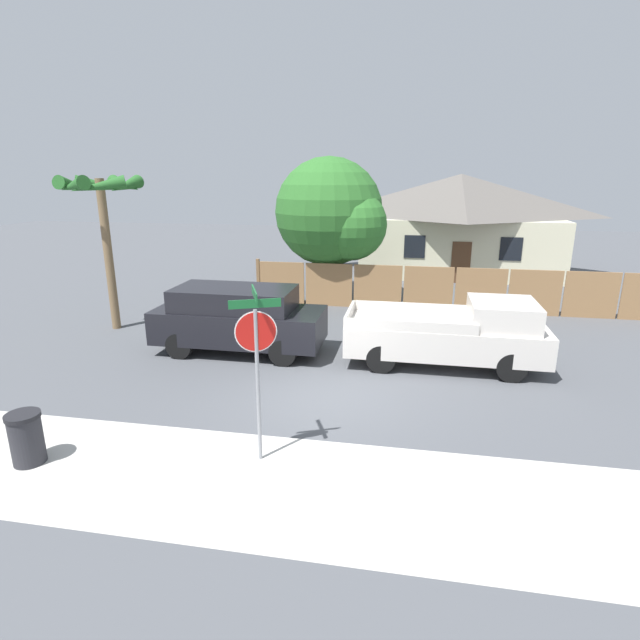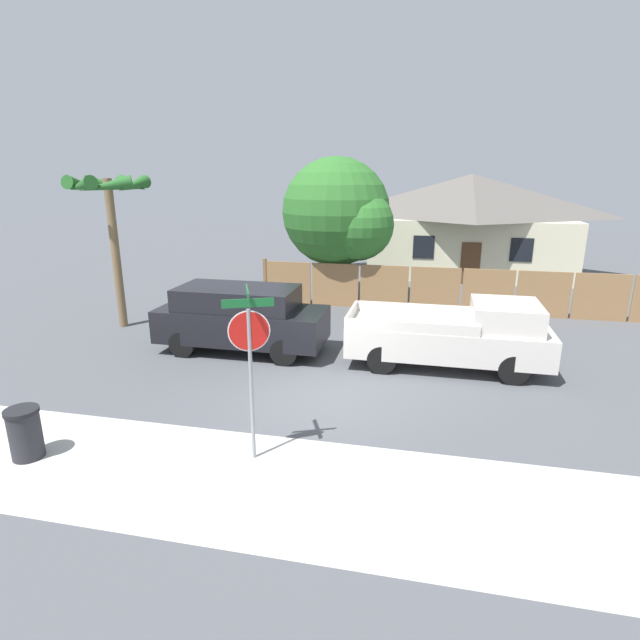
# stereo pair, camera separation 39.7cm
# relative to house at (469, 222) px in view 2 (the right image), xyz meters

# --- Properties ---
(ground_plane) EXTENTS (80.00, 80.00, 0.00)m
(ground_plane) POSITION_rel_house_xyz_m (-4.24, -17.07, -2.65)
(ground_plane) COLOR #4C4F54
(sidewalk_strip) EXTENTS (36.00, 3.20, 0.01)m
(sidewalk_strip) POSITION_rel_house_xyz_m (-4.24, -20.67, -2.65)
(sidewalk_strip) COLOR beige
(sidewalk_strip) RESTS_ON ground
(wooden_fence) EXTENTS (15.63, 0.12, 1.82)m
(wooden_fence) POSITION_rel_house_xyz_m (-0.70, -8.59, -1.79)
(wooden_fence) COLOR #997047
(wooden_fence) RESTS_ON ground
(house) EXTENTS (10.70, 6.71, 5.11)m
(house) POSITION_rel_house_xyz_m (0.00, 0.00, 0.00)
(house) COLOR beige
(house) RESTS_ON ground
(oak_tree) EXTENTS (4.58, 4.36, 5.80)m
(oak_tree) POSITION_rel_house_xyz_m (-5.55, -7.49, 0.86)
(oak_tree) COLOR brown
(oak_tree) RESTS_ON ground
(palm_tree) EXTENTS (2.52, 2.72, 5.07)m
(palm_tree) POSITION_rel_house_xyz_m (-12.25, -12.87, 1.69)
(palm_tree) COLOR brown
(palm_tree) RESTS_ON ground
(red_suv) EXTENTS (4.94, 1.99, 1.95)m
(red_suv) POSITION_rel_house_xyz_m (-7.29, -14.37, -1.60)
(red_suv) COLOR black
(red_suv) RESTS_ON ground
(orange_pickup) EXTENTS (5.34, 2.07, 1.87)m
(orange_pickup) POSITION_rel_house_xyz_m (-1.14, -14.38, -1.74)
(orange_pickup) COLOR silver
(orange_pickup) RESTS_ON ground
(stop_sign) EXTENTS (0.83, 0.75, 3.24)m
(stop_sign) POSITION_rel_house_xyz_m (-4.98, -19.90, -0.46)
(stop_sign) COLOR gray
(stop_sign) RESTS_ON ground
(trash_bin) EXTENTS (0.60, 0.60, 0.98)m
(trash_bin) POSITION_rel_house_xyz_m (-9.11, -20.77, -2.16)
(trash_bin) COLOR #28282D
(trash_bin) RESTS_ON ground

